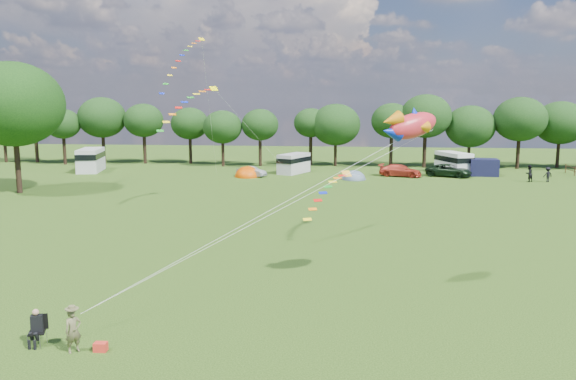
# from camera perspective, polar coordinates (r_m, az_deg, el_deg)

# --- Properties ---
(ground_plane) EXTENTS (180.00, 180.00, 0.00)m
(ground_plane) POSITION_cam_1_polar(r_m,az_deg,el_deg) (27.56, -1.84, -10.89)
(ground_plane) COLOR black
(ground_plane) RESTS_ON ground
(tree_line) EXTENTS (102.98, 10.98, 10.27)m
(tree_line) POSITION_cam_1_polar(r_m,az_deg,el_deg) (80.71, 7.44, 6.85)
(tree_line) COLOR black
(tree_line) RESTS_ON ground
(big_tree) EXTENTS (10.00, 10.00, 13.28)m
(big_tree) POSITION_cam_1_polar(r_m,az_deg,el_deg) (63.34, -26.15, 7.82)
(big_tree) COLOR black
(big_tree) RESTS_ON ground
(car_b) EXTENTS (3.79, 2.63, 1.26)m
(car_b) POSITION_cam_1_polar(r_m,az_deg,el_deg) (70.11, -3.74, 1.88)
(car_b) COLOR gray
(car_b) RESTS_ON ground
(car_c) EXTENTS (5.44, 3.45, 1.51)m
(car_c) POSITION_cam_1_polar(r_m,az_deg,el_deg) (71.38, 11.34, 1.95)
(car_c) COLOR #AF301F
(car_c) RESTS_ON ground
(car_d) EXTENTS (6.23, 4.58, 1.55)m
(car_d) POSITION_cam_1_polar(r_m,az_deg,el_deg) (72.72, 16.02, 1.92)
(car_d) COLOR black
(car_d) RESTS_ON ground
(campervan_a) EXTENTS (4.02, 6.67, 3.05)m
(campervan_a) POSITION_cam_1_polar(r_m,az_deg,el_deg) (79.46, -19.40, 2.97)
(campervan_a) COLOR #BDBDBF
(campervan_a) RESTS_ON ground
(campervan_c) EXTENTS (4.17, 5.65, 2.55)m
(campervan_c) POSITION_cam_1_polar(r_m,az_deg,el_deg) (73.14, 0.60, 2.78)
(campervan_c) COLOR #B2B2B4
(campervan_c) RESTS_ON ground
(campervan_d) EXTENTS (4.35, 6.16, 2.78)m
(campervan_d) POSITION_cam_1_polar(r_m,az_deg,el_deg) (75.83, 16.46, 2.73)
(campervan_d) COLOR silver
(campervan_d) RESTS_ON ground
(tent_orange) EXTENTS (3.30, 3.62, 2.59)m
(tent_orange) POSITION_cam_1_polar(r_m,az_deg,el_deg) (70.14, -4.12, 1.38)
(tent_orange) COLOR #C64300
(tent_orange) RESTS_ON ground
(tent_greyblue) EXTENTS (2.90, 3.18, 2.16)m
(tent_greyblue) POSITION_cam_1_polar(r_m,az_deg,el_deg) (67.91, 6.71, 1.09)
(tent_greyblue) COLOR #4E5F72
(tent_greyblue) RESTS_ON ground
(awning_navy) EXTENTS (3.68, 3.12, 2.12)m
(awning_navy) POSITION_cam_1_polar(r_m,az_deg,el_deg) (75.04, 19.27, 2.20)
(awning_navy) COLOR black
(awning_navy) RESTS_ON ground
(kite_flyer) EXTENTS (0.72, 0.73, 1.69)m
(kite_flyer) POSITION_cam_1_polar(r_m,az_deg,el_deg) (23.22, -20.99, -13.21)
(kite_flyer) COLOR brown
(kite_flyer) RESTS_ON ground
(camp_chair) EXTENTS (0.76, 0.78, 1.47)m
(camp_chair) POSITION_cam_1_polar(r_m,az_deg,el_deg) (24.38, -24.13, -12.24)
(camp_chair) COLOR #99999E
(camp_chair) RESTS_ON ground
(kite_bag) EXTENTS (0.50, 0.35, 0.35)m
(kite_bag) POSITION_cam_1_polar(r_m,az_deg,el_deg) (23.21, -18.50, -14.88)
(kite_bag) COLOR red
(kite_bag) RESTS_ON ground
(fish_kite) EXTENTS (3.26, 2.65, 1.80)m
(fish_kite) POSITION_cam_1_polar(r_m,az_deg,el_deg) (27.31, 12.17, 6.41)
(fish_kite) COLOR red
(fish_kite) RESTS_ON ground
(streamer_kite_a) EXTENTS (3.31, 5.53, 5.74)m
(streamer_kite_a) POSITION_cam_1_polar(r_m,az_deg,el_deg) (57.74, -10.41, 13.23)
(streamer_kite_a) COLOR yellow
(streamer_kite_a) RESTS_ON ground
(streamer_kite_b) EXTENTS (4.39, 4.74, 3.84)m
(streamer_kite_b) POSITION_cam_1_polar(r_m,az_deg,el_deg) (49.65, -9.73, 8.91)
(streamer_kite_b) COLOR #FFFA00
(streamer_kite_b) RESTS_ON ground
(streamer_kite_c) EXTENTS (3.24, 4.93, 2.82)m
(streamer_kite_c) POSITION_cam_1_polar(r_m,az_deg,el_deg) (39.36, 4.43, 0.28)
(streamer_kite_c) COLOR gold
(streamer_kite_c) RESTS_ON ground
(walker_a) EXTENTS (1.12, 1.00, 1.97)m
(walker_a) POSITION_cam_1_polar(r_m,az_deg,el_deg) (71.12, 23.28, 1.55)
(walker_a) COLOR black
(walker_a) RESTS_ON ground
(walker_b) EXTENTS (1.26, 0.93, 1.76)m
(walker_b) POSITION_cam_1_polar(r_m,az_deg,el_deg) (71.90, 24.88, 1.44)
(walker_b) COLOR black
(walker_b) RESTS_ON ground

